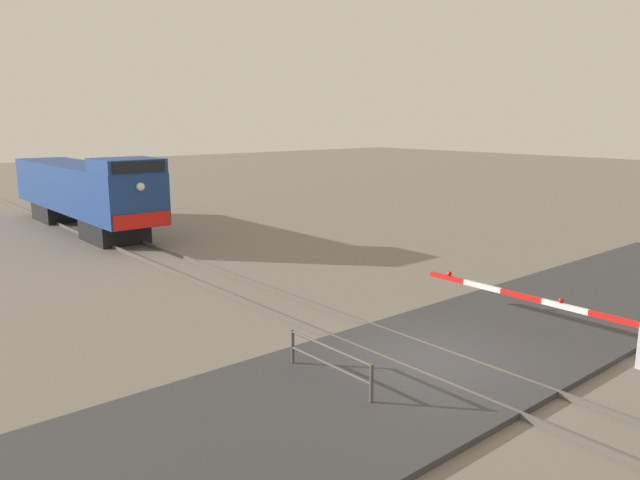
% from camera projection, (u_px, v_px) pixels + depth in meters
% --- Properties ---
extents(ground_plane, '(160.00, 160.00, 0.00)m').
position_uv_depth(ground_plane, '(432.00, 365.00, 14.11)').
color(ground_plane, slate).
extents(rail_track_left, '(0.08, 80.00, 0.15)m').
position_uv_depth(rail_track_left, '(411.00, 370.00, 13.64)').
color(rail_track_left, '#59544C').
rests_on(rail_track_left, ground_plane).
extents(rail_track_right, '(0.08, 80.00, 0.15)m').
position_uv_depth(rail_track_right, '(451.00, 355.00, 14.55)').
color(rail_track_right, '#59544C').
rests_on(rail_track_right, ground_plane).
extents(road_surface, '(36.00, 5.57, 0.14)m').
position_uv_depth(road_surface, '(432.00, 362.00, 14.09)').
color(road_surface, '#38383A').
rests_on(road_surface, ground_plane).
extents(locomotive, '(2.73, 14.74, 4.00)m').
position_uv_depth(locomotive, '(84.00, 191.00, 30.97)').
color(locomotive, black).
rests_on(locomotive, ground_plane).
extents(crossing_gate, '(0.36, 6.95, 1.21)m').
position_uv_depth(crossing_gate, '(603.00, 325.00, 14.56)').
color(crossing_gate, silver).
rests_on(crossing_gate, ground_plane).
extents(guard_railing, '(0.08, 2.64, 0.95)m').
position_uv_depth(guard_railing, '(329.00, 360.00, 12.82)').
color(guard_railing, '#4C4742').
rests_on(guard_railing, ground_plane).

